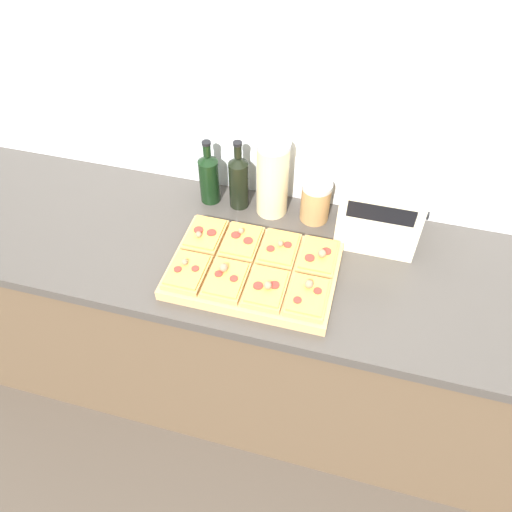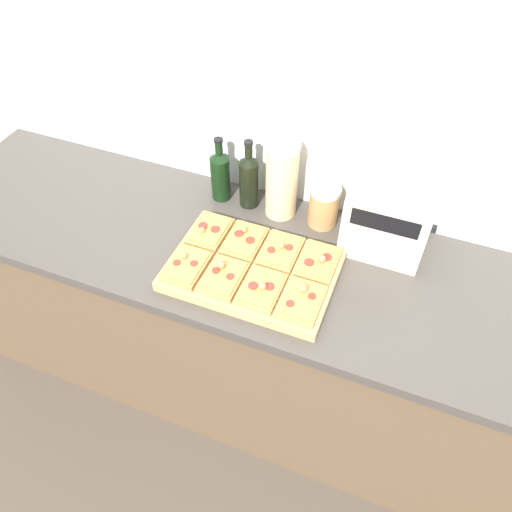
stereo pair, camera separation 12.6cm
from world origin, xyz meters
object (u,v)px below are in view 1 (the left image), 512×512
(grain_jar_tall, at_px, (272,178))
(grain_jar_short, at_px, (316,201))
(toaster_oven, at_px, (380,210))
(cutting_board, at_px, (254,270))
(olive_oil_bottle, at_px, (209,177))
(wine_bottle, at_px, (239,180))

(grain_jar_tall, height_order, grain_jar_short, grain_jar_tall)
(toaster_oven, bearing_deg, cutting_board, -141.60)
(grain_jar_tall, bearing_deg, olive_oil_bottle, -180.00)
(grain_jar_tall, distance_m, toaster_oven, 0.39)
(toaster_oven, bearing_deg, grain_jar_short, 170.84)
(wine_bottle, height_order, grain_jar_tall, grain_jar_tall)
(olive_oil_bottle, xyz_separation_m, toaster_oven, (0.62, -0.04, 0.01))
(olive_oil_bottle, distance_m, wine_bottle, 0.11)
(olive_oil_bottle, bearing_deg, cutting_board, -51.58)
(cutting_board, bearing_deg, toaster_oven, 38.40)
(cutting_board, height_order, grain_jar_short, grain_jar_short)
(cutting_board, distance_m, grain_jar_tall, 0.35)
(wine_bottle, bearing_deg, grain_jar_short, 0.00)
(grain_jar_short, bearing_deg, cutting_board, -113.33)
(wine_bottle, xyz_separation_m, grain_jar_tall, (0.13, 0.00, 0.04))
(grain_jar_tall, relative_size, toaster_oven, 1.02)
(grain_jar_short, bearing_deg, grain_jar_tall, 180.00)
(grain_jar_tall, bearing_deg, grain_jar_short, -0.00)
(olive_oil_bottle, distance_m, toaster_oven, 0.62)
(cutting_board, distance_m, toaster_oven, 0.48)
(grain_jar_short, height_order, toaster_oven, toaster_oven)
(cutting_board, relative_size, olive_oil_bottle, 2.09)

